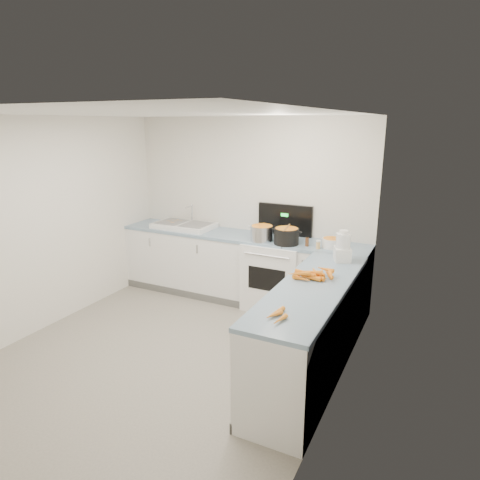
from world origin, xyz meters
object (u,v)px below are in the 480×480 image
at_px(steel_pot, 262,234).
at_px(food_processor, 343,248).
at_px(sink, 184,225).
at_px(spice_jar, 318,245).
at_px(mixing_bowl, 332,243).
at_px(stove, 276,273).
at_px(extract_bottle, 307,242).
at_px(black_pot, 286,237).

relative_size(steel_pot, food_processor, 0.86).
distance_m(sink, spice_jar, 2.06).
relative_size(mixing_bowl, spice_jar, 2.82).
bearing_deg(stove, mixing_bowl, -2.74).
bearing_deg(mixing_bowl, stove, 177.26).
distance_m(extract_bottle, spice_jar, 0.16).
bearing_deg(spice_jar, black_pot, 177.03).
distance_m(steel_pot, black_pot, 0.34).
bearing_deg(spice_jar, sink, 175.06).
distance_m(black_pot, food_processor, 0.87).
relative_size(extract_bottle, spice_jar, 1.25).
xyz_separation_m(stove, food_processor, (0.97, -0.51, 0.62)).
distance_m(sink, food_processor, 2.48).
bearing_deg(steel_pot, stove, 40.58).
xyz_separation_m(sink, spice_jar, (2.05, -0.18, 0.01)).
bearing_deg(food_processor, sink, 167.86).
bearing_deg(mixing_bowl, food_processor, -63.23).
relative_size(stove, food_processor, 3.91).
bearing_deg(sink, stove, -0.62).
distance_m(steel_pot, mixing_bowl, 0.90).
xyz_separation_m(steel_pot, food_processor, (1.13, -0.37, 0.06)).
relative_size(spice_jar, food_processor, 0.25).
xyz_separation_m(stove, steel_pot, (-0.16, -0.13, 0.56)).
bearing_deg(black_pot, spice_jar, -2.97).
height_order(black_pot, mixing_bowl, black_pot).
xyz_separation_m(stove, sink, (-1.45, 0.02, 0.50)).
height_order(steel_pot, extract_bottle, steel_pot).
xyz_separation_m(stove, spice_jar, (0.60, -0.16, 0.51)).
distance_m(mixing_bowl, spice_jar, 0.19).
bearing_deg(steel_pot, mixing_bowl, 6.35).
xyz_separation_m(sink, black_pot, (1.63, -0.16, 0.05)).
xyz_separation_m(stove, black_pot, (0.18, -0.14, 0.56)).
relative_size(steel_pot, spice_jar, 3.41).
bearing_deg(spice_jar, steel_pot, 177.94).
height_order(sink, steel_pot, sink).
height_order(mixing_bowl, spice_jar, mixing_bowl).
bearing_deg(stove, spice_jar, -15.07).
bearing_deg(sink, extract_bottle, -4.09).
distance_m(stove, steel_pot, 0.59).
xyz_separation_m(extract_bottle, spice_jar, (0.15, -0.04, -0.01)).
bearing_deg(mixing_bowl, extract_bottle, -163.64).
height_order(mixing_bowl, food_processor, food_processor).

